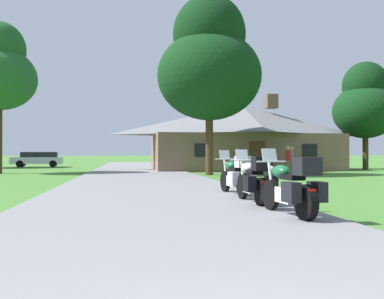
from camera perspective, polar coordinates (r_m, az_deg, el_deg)
ground_plane at (r=21.49m, az=-6.98°, el=-3.90°), size 500.00×500.00×0.00m
asphalt_driveway at (r=19.49m, az=-6.80°, el=-4.15°), size 6.40×80.00×0.06m
motorcycle_green_nearest_to_camera at (r=8.09m, az=13.69°, el=-5.09°), size 0.84×2.08×1.30m
motorcycle_silver_second_in_row at (r=10.05m, az=8.57°, el=-4.21°), size 0.73×2.08×1.30m
motorcycle_green_farthest_in_row at (r=12.13m, az=6.14°, el=-3.59°), size 0.86×2.08×1.30m
stone_lodge at (r=32.90m, az=6.79°, el=1.80°), size 14.53×8.67×5.97m
bystander_red_shirt_near_lodge at (r=28.34m, az=6.31°, el=-1.22°), size 0.26×0.55×1.67m
bystander_gray_shirt_beside_signpost at (r=26.83m, az=13.58°, el=-1.20°), size 0.33×0.52×1.69m
bystander_red_shirt_by_tree at (r=24.96m, az=13.08°, el=-1.25°), size 0.41×0.43×1.69m
tree_by_lodge_front at (r=24.87m, az=2.39°, el=11.70°), size 6.12×6.12×10.55m
tree_right_of_lodge at (r=35.74m, az=22.73°, el=5.83°), size 5.05×5.05×8.53m
parked_white_suv_far_left at (r=41.29m, az=-20.41°, el=-1.20°), size 4.77×2.34×1.40m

